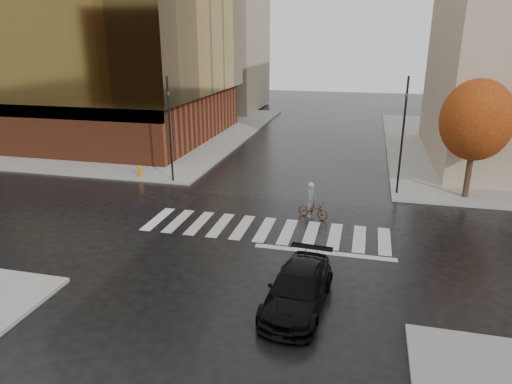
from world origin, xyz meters
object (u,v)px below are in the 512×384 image
(cyclist, at_px, (312,206))
(traffic_light_ne, at_px, (403,130))
(traffic_light_nw, at_px, (170,125))
(fire_hydrant, at_px, (140,171))
(sedan, at_px, (298,289))

(cyclist, height_order, traffic_light_ne, traffic_light_ne)
(cyclist, height_order, traffic_light_nw, traffic_light_nw)
(traffic_light_ne, relative_size, fire_hydrant, 8.51)
(cyclist, bearing_deg, traffic_light_nw, 89.04)
(traffic_light_nw, distance_m, fire_hydrant, 3.90)
(cyclist, xyz_separation_m, traffic_light_ne, (4.31, 4.72, 3.17))
(sedan, xyz_separation_m, fire_hydrant, (-12.09, 12.08, -0.09))
(sedan, xyz_separation_m, traffic_light_ne, (3.77, 12.80, 3.15))
(traffic_light_nw, xyz_separation_m, fire_hydrant, (-2.35, 0.20, -3.11))
(traffic_light_nw, relative_size, traffic_light_ne, 0.97)
(traffic_light_nw, bearing_deg, cyclist, 63.14)
(sedan, relative_size, cyclist, 2.45)
(cyclist, xyz_separation_m, traffic_light_nw, (-9.21, 3.80, 3.04))
(sedan, relative_size, fire_hydrant, 5.93)
(sedan, height_order, cyclist, cyclist)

